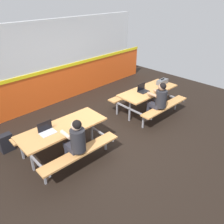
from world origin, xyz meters
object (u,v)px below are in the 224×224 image
Objects in this scene: backpack_dark at (6,143)px; laptop_silver at (47,131)px; picnic_table_left at (63,133)px; laptop_dark at (143,90)px; student_further at (159,99)px; toolbox_grey at (162,82)px; picnic_table_right at (148,95)px; student_nearer at (76,140)px.

laptop_silver is at bearing -62.19° from backpack_dark.
laptop_dark is at bearing -1.04° from picnic_table_left.
student_further is at bearing -12.92° from laptop_silver.
picnic_table_left is 3.63m from toolbox_grey.
toolbox_grey is (0.89, -0.07, 0.02)m from laptop_dark.
picnic_table_left is 2.76m from student_further.
laptop_silver is at bearing 177.51° from toolbox_grey.
picnic_table_right is at bearing -17.09° from backpack_dark.
laptop_silver is 3.97m from toolbox_grey.
backpack_dark is at bearing 162.91° from picnic_table_right.
laptop_silver is 1.00× the size of laptop_dark.
laptop_dark reaches higher than picnic_table_right.
laptop_silver is 0.82× the size of toolbox_grey.
laptop_silver is at bearing 114.83° from student_nearer.
toolbox_grey is at bearing -4.62° from laptop_dark.
laptop_dark is (3.08, -0.10, 0.00)m from laptop_silver.
student_nearer and student_further have the same top height.
laptop_dark is (2.73, -0.05, 0.21)m from picnic_table_left.
toolbox_grey is (0.68, -0.03, 0.24)m from picnic_table_right.
picnic_table_right is at bearing -1.85° from picnic_table_left.
picnic_table_left is 5.95× the size of laptop_dark.
picnic_table_left is at bearing -8.42° from laptop_silver.
laptop_silver is 0.75× the size of backpack_dark.
picnic_table_right is 5.95× the size of laptop_dark.
picnic_table_left is at bearing 178.08° from toolbox_grey.
toolbox_grey is (3.68, 0.43, 0.10)m from student_nearer.
backpack_dark is at bearing 165.06° from toolbox_grey.
toolbox_grey is at bearing -14.94° from backpack_dark.
picnic_table_left is 4.88× the size of toolbox_grey.
backpack_dark is at bearing 162.65° from laptop_dark.
laptop_dark is 3.83m from backpack_dark.
picnic_table_left is 2.74m from laptop_dark.
backpack_dark is at bearing 129.32° from picnic_table_left.
laptop_silver is (-0.34, 0.05, 0.21)m from picnic_table_left.
laptop_silver is 1.30m from backpack_dark.
laptop_dark is at bearing 84.62° from student_further.
picnic_table_right is 0.72m from toolbox_grey.
student_further is (2.74, -0.09, 0.00)m from student_nearer.
picnic_table_right is (2.94, -0.10, 0.00)m from picnic_table_left.
student_nearer reaches higher than picnic_table_left.
picnic_table_right is 4.02m from backpack_dark.
student_nearer is at bearing -171.30° from picnic_table_right.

